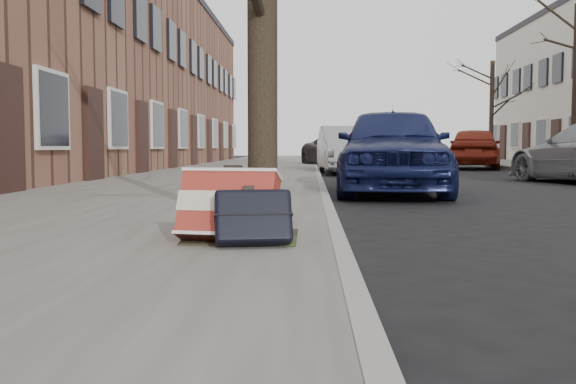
{
  "coord_description": "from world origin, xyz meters",
  "views": [
    {
      "loc": [
        -1.48,
        -3.75,
        0.82
      ],
      "look_at": [
        -1.63,
        0.8,
        0.51
      ],
      "focal_mm": 40.0,
      "sensor_mm": 36.0,
      "label": 1
    }
  ],
  "objects_px": {
    "suitcase_red": "(228,206)",
    "suitcase_navy": "(253,217)",
    "car_near_front": "(392,149)",
    "car_near_mid": "(347,150)"
  },
  "relations": [
    {
      "from": "suitcase_navy",
      "to": "car_near_mid",
      "type": "distance_m",
      "value": 15.58
    },
    {
      "from": "suitcase_navy",
      "to": "car_near_front",
      "type": "relative_size",
      "value": 0.12
    },
    {
      "from": "suitcase_navy",
      "to": "suitcase_red",
      "type": "bearing_deg",
      "value": 131.99
    },
    {
      "from": "suitcase_red",
      "to": "car_near_front",
      "type": "xyz_separation_m",
      "value": [
        2.05,
        6.77,
        0.39
      ]
    },
    {
      "from": "suitcase_red",
      "to": "suitcase_navy",
      "type": "bearing_deg",
      "value": -27.23
    },
    {
      "from": "suitcase_red",
      "to": "car_near_front",
      "type": "bearing_deg",
      "value": 84.26
    },
    {
      "from": "suitcase_red",
      "to": "suitcase_navy",
      "type": "relative_size",
      "value": 1.3
    },
    {
      "from": "suitcase_red",
      "to": "suitcase_navy",
      "type": "distance_m",
      "value": 0.26
    },
    {
      "from": "car_near_front",
      "to": "car_near_mid",
      "type": "relative_size",
      "value": 1.02
    },
    {
      "from": "suitcase_red",
      "to": "car_near_mid",
      "type": "xyz_separation_m",
      "value": [
        1.75,
        15.35,
        0.35
      ]
    }
  ]
}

